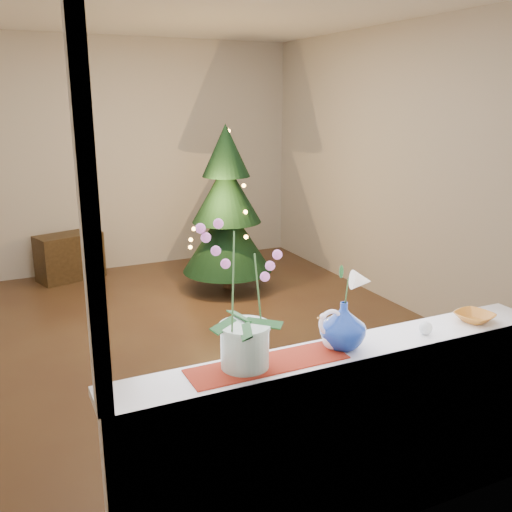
{
  "coord_description": "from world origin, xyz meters",
  "views": [
    {
      "loc": [
        -1.37,
        -4.34,
        2.0
      ],
      "look_at": [
        0.02,
        -1.4,
        1.11
      ],
      "focal_mm": 40.0,
      "sensor_mm": 36.0,
      "label": 1
    }
  ],
  "objects": [
    {
      "name": "wall_back",
      "position": [
        0.0,
        2.5,
        1.35
      ],
      "size": [
        4.5,
        0.1,
        2.7
      ],
      "primitive_type": "cube",
      "color": "beige",
      "rests_on": "ground"
    },
    {
      "name": "blue_vase",
      "position": [
        0.0,
        -2.36,
        1.04
      ],
      "size": [
        0.29,
        0.29,
        0.25
      ],
      "primitive_type": "imported",
      "rotation": [
        0.0,
        0.0,
        -0.25
      ],
      "color": "navy",
      "rests_on": "windowsill"
    },
    {
      "name": "orchid_pot",
      "position": [
        -0.48,
        -2.36,
        1.24
      ],
      "size": [
        0.25,
        0.25,
        0.64
      ],
      "primitive_type": null,
      "rotation": [
        0.0,
        0.0,
        -0.17
      ],
      "color": "beige",
      "rests_on": "windowsill"
    },
    {
      "name": "window_frame",
      "position": [
        0.0,
        -2.47,
        1.7
      ],
      "size": [
        2.22,
        0.06,
        1.6
      ],
      "primitive_type": null,
      "color": "white",
      "rests_on": "windowsill"
    },
    {
      "name": "runner",
      "position": [
        -0.38,
        -2.37,
        0.92
      ],
      "size": [
        0.7,
        0.2,
        0.01
      ],
      "primitive_type": "cube",
      "color": "maroon",
      "rests_on": "windowsill"
    },
    {
      "name": "swan",
      "position": [
        -0.02,
        -2.36,
        1.01
      ],
      "size": [
        0.24,
        0.17,
        0.18
      ],
      "primitive_type": null,
      "rotation": [
        0.0,
        0.0,
        0.37
      ],
      "color": "white",
      "rests_on": "windowsill"
    },
    {
      "name": "wall_front",
      "position": [
        0.0,
        -2.5,
        1.35
      ],
      "size": [
        4.5,
        0.1,
        2.7
      ],
      "primitive_type": "cube",
      "color": "beige",
      "rests_on": "ground"
    },
    {
      "name": "wall_right",
      "position": [
        2.25,
        0.0,
        1.35
      ],
      "size": [
        0.1,
        5.0,
        2.7
      ],
      "primitive_type": "cube",
      "color": "beige",
      "rests_on": "ground"
    },
    {
      "name": "amber_dish",
      "position": [
        0.78,
        -2.38,
        0.94
      ],
      "size": [
        0.18,
        0.18,
        0.04
      ],
      "primitive_type": "imported",
      "rotation": [
        0.0,
        0.0,
        0.19
      ],
      "color": "#B0691E",
      "rests_on": "windowsill"
    },
    {
      "name": "windowsill",
      "position": [
        0.0,
        -2.37,
        0.9
      ],
      "size": [
        2.2,
        0.26,
        0.04
      ],
      "primitive_type": "cube",
      "color": "white",
      "rests_on": "window_apron"
    },
    {
      "name": "lily",
      "position": [
        0.0,
        -2.36,
        1.26
      ],
      "size": [
        0.14,
        0.08,
        0.19
      ],
      "primitive_type": null,
      "color": "white",
      "rests_on": "blue_vase"
    },
    {
      "name": "xmas_tree",
      "position": [
        0.89,
        1.17,
        0.88
      ],
      "size": [
        1.09,
        1.09,
        1.76
      ],
      "primitive_type": null,
      "rotation": [
        0.0,
        0.0,
        0.14
      ],
      "color": "black",
      "rests_on": "ground"
    },
    {
      "name": "ground",
      "position": [
        0.0,
        0.0,
        0.0
      ],
      "size": [
        5.0,
        5.0,
        0.0
      ],
      "primitive_type": "plane",
      "color": "#3D2519",
      "rests_on": "ground"
    },
    {
      "name": "side_table",
      "position": [
        -0.61,
        2.25,
        0.26
      ],
      "size": [
        0.78,
        0.54,
        0.53
      ],
      "primitive_type": "cube",
      "rotation": [
        0.0,
        0.0,
        0.3
      ],
      "color": "black",
      "rests_on": "ground"
    },
    {
      "name": "paperweight",
      "position": [
        0.44,
        -2.4,
        0.95
      ],
      "size": [
        0.07,
        0.07,
        0.06
      ],
      "primitive_type": "sphere",
      "rotation": [
        0.0,
        0.0,
        -0.17
      ],
      "color": "silver",
      "rests_on": "windowsill"
    },
    {
      "name": "window_apron",
      "position": [
        0.0,
        -2.46,
        0.44
      ],
      "size": [
        2.2,
        0.08,
        0.88
      ],
      "primitive_type": "cube",
      "color": "white",
      "rests_on": "ground"
    },
    {
      "name": "ceiling",
      "position": [
        0.0,
        0.0,
        2.7
      ],
      "size": [
        5.0,
        5.0,
        0.0
      ],
      "primitive_type": "plane",
      "color": "white",
      "rests_on": "wall_back"
    }
  ]
}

